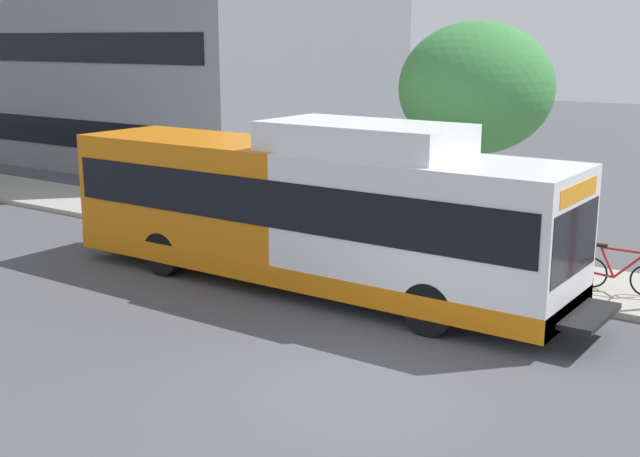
{
  "coord_description": "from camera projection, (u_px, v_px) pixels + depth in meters",
  "views": [
    {
      "loc": [
        -10.06,
        -6.36,
        5.29
      ],
      "look_at": [
        2.89,
        2.75,
        1.6
      ],
      "focal_mm": 46.01,
      "sensor_mm": 36.0,
      "label": 1
    }
  ],
  "objects": [
    {
      "name": "transit_bus",
      "position": [
        309.0,
        210.0,
        17.45
      ],
      "size": [
        2.58,
        12.25,
        3.65
      ],
      "color": "white",
      "rests_on": "ground"
    },
    {
      "name": "bicycle_parked",
      "position": [
        619.0,
        272.0,
        16.92
      ],
      "size": [
        0.52,
        1.76,
        1.02
      ],
      "color": "black",
      "rests_on": "sidewalk_curb"
    },
    {
      "name": "ground_plane",
      "position": [
        38.0,
        295.0,
        17.26
      ],
      "size": [
        120.0,
        120.0,
        0.0
      ],
      "primitive_type": "plane",
      "color": "#4C4C51"
    },
    {
      "name": "street_tree_near_stop",
      "position": [
        476.0,
        89.0,
        19.0
      ],
      "size": [
        3.6,
        3.6,
        5.54
      ],
      "color": "#4C3823",
      "rests_on": "sidewalk_curb"
    },
    {
      "name": "sidewalk_curb",
      "position": [
        309.0,
        240.0,
        21.7
      ],
      "size": [
        3.0,
        56.0,
        0.14
      ],
      "primitive_type": "cube",
      "color": "#A8A399",
      "rests_on": "ground"
    }
  ]
}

